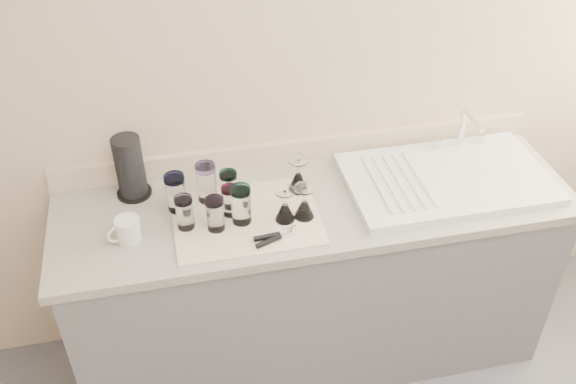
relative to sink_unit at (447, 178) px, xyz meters
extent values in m
cube|color=#C4AC8C|center=(-0.55, 0.30, 0.33)|extent=(3.50, 0.04, 2.50)
cube|color=slate|center=(-0.55, 0.00, -0.49)|extent=(2.00, 0.60, 0.86)
cube|color=gray|center=(-0.55, 0.00, -0.04)|extent=(2.06, 0.62, 0.04)
cube|color=white|center=(0.00, 0.00, 0.00)|extent=(0.82, 0.50, 0.03)
cylinder|color=silver|center=(0.14, 0.20, 0.11)|extent=(0.02, 0.02, 0.18)
cylinder|color=silver|center=(0.14, 0.12, 0.19)|extent=(0.02, 0.16, 0.02)
cylinder|color=silver|center=(0.04, 0.20, 0.04)|extent=(0.03, 0.03, 0.04)
cylinder|color=silver|center=(0.24, 0.20, 0.04)|extent=(0.03, 0.03, 0.04)
cube|color=white|center=(-0.84, -0.06, -0.02)|extent=(0.55, 0.42, 0.01)
cylinder|color=white|center=(-1.09, 0.05, 0.06)|extent=(0.07, 0.07, 0.14)
cylinder|color=blue|center=(-1.09, 0.05, 0.14)|extent=(0.08, 0.08, 0.02)
cylinder|color=white|center=(-0.97, 0.09, 0.06)|extent=(0.08, 0.08, 0.14)
cylinder|color=#A794EE|center=(-0.97, 0.09, 0.14)|extent=(0.08, 0.08, 0.02)
cylinder|color=white|center=(-0.89, 0.05, 0.05)|extent=(0.07, 0.07, 0.12)
cylinder|color=#1C966F|center=(-0.89, 0.05, 0.12)|extent=(0.07, 0.07, 0.02)
cylinder|color=white|center=(-1.07, -0.06, 0.05)|extent=(0.06, 0.06, 0.12)
cylinder|color=#B095EC|center=(-1.07, -0.06, 0.12)|extent=(0.07, 0.07, 0.02)
cylinder|color=white|center=(-0.96, -0.09, 0.05)|extent=(0.07, 0.07, 0.12)
cylinder|color=#6C419D|center=(-0.96, -0.09, 0.12)|extent=(0.07, 0.07, 0.02)
cylinder|color=white|center=(-0.86, -0.07, 0.06)|extent=(0.07, 0.07, 0.14)
cylinder|color=#3DCDBB|center=(-0.86, -0.07, 0.13)|extent=(0.08, 0.08, 0.02)
cylinder|color=white|center=(-0.89, -0.02, 0.04)|extent=(0.06, 0.06, 0.11)
cylinder|color=#DD2F82|center=(-0.89, -0.02, 0.11)|extent=(0.06, 0.06, 0.02)
cone|color=white|center=(-0.61, 0.07, 0.03)|extent=(0.08, 0.08, 0.08)
cylinder|color=white|center=(-0.61, 0.07, 0.10)|extent=(0.01, 0.01, 0.06)
cylinder|color=white|center=(-0.61, 0.07, 0.13)|extent=(0.08, 0.08, 0.01)
cone|color=white|center=(-0.70, -0.10, 0.02)|extent=(0.08, 0.08, 0.07)
cylinder|color=white|center=(-0.70, -0.10, 0.09)|extent=(0.01, 0.01, 0.06)
cylinder|color=white|center=(-0.70, -0.10, 0.12)|extent=(0.08, 0.08, 0.01)
cone|color=white|center=(-0.62, -0.10, 0.02)|extent=(0.08, 0.08, 0.07)
cylinder|color=white|center=(-0.62, -0.10, 0.09)|extent=(0.01, 0.01, 0.06)
cylinder|color=white|center=(-0.62, -0.10, 0.12)|extent=(0.08, 0.08, 0.01)
cube|color=silver|center=(-0.71, -0.19, 0.00)|extent=(0.07, 0.05, 0.02)
cylinder|color=black|center=(-0.77, -0.21, 0.00)|extent=(0.12, 0.06, 0.02)
cylinder|color=black|center=(-0.77, -0.19, 0.00)|extent=(0.13, 0.03, 0.02)
cylinder|color=silver|center=(-1.28, -0.08, 0.03)|extent=(0.12, 0.12, 0.09)
torus|color=silver|center=(-1.32, -0.10, 0.03)|extent=(0.07, 0.04, 0.07)
cylinder|color=black|center=(-1.25, 0.19, -0.01)|extent=(0.14, 0.14, 0.01)
cylinder|color=black|center=(-1.25, 0.19, 0.12)|extent=(0.11, 0.11, 0.25)
camera|label=1|loc=(-1.09, -1.92, 1.56)|focal=40.00mm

